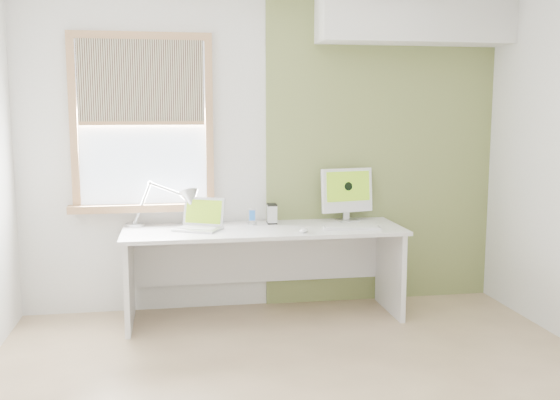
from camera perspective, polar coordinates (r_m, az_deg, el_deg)
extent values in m
cube|color=tan|center=(3.95, 2.67, -16.88)|extent=(4.00, 3.50, 0.02)
cube|color=silver|center=(5.32, -1.28, 4.27)|extent=(4.00, 0.02, 2.60)
cube|color=silver|center=(1.93, 14.13, -2.81)|extent=(4.00, 0.02, 2.60)
cube|color=olive|center=(5.54, 9.07, 4.32)|extent=(2.00, 0.02, 2.60)
cube|color=white|center=(5.48, 11.98, 15.73)|extent=(1.60, 0.40, 0.42)
cube|color=#A4774F|center=(5.27, -18.03, 6.56)|extent=(0.06, 0.06, 1.42)
cube|color=#A4774F|center=(5.22, -6.37, 6.89)|extent=(0.06, 0.06, 1.42)
cube|color=#A4774F|center=(5.25, -12.46, 14.20)|extent=(1.00, 0.06, 0.06)
cube|color=#A4774F|center=(5.26, -12.02, -0.67)|extent=(1.20, 0.14, 0.06)
cube|color=#D1E2F9|center=(5.24, -12.22, 6.76)|extent=(1.00, 0.01, 1.30)
cube|color=beige|center=(5.20, -12.35, 10.33)|extent=(0.98, 0.02, 0.65)
cube|color=#A4774F|center=(5.19, -12.24, 6.75)|extent=(0.98, 0.03, 0.03)
cube|color=silver|center=(5.01, -1.45, -2.72)|extent=(2.20, 0.70, 0.03)
cube|color=silver|center=(5.06, -13.38, -7.09)|extent=(0.04, 0.64, 0.70)
cube|color=silver|center=(5.34, 9.85, -6.17)|extent=(0.04, 0.64, 0.70)
cube|color=silver|center=(5.38, -1.93, -4.86)|extent=(2.08, 0.02, 0.48)
cylinder|color=#B6B8BB|center=(5.23, -12.87, -2.18)|extent=(0.16, 0.16, 0.02)
sphere|color=#B6B8BB|center=(5.23, -12.88, -2.00)|extent=(0.05, 0.05, 0.05)
cylinder|color=#B6B8BB|center=(5.20, -12.23, -0.27)|extent=(0.15, 0.03, 0.33)
sphere|color=#B6B8BB|center=(5.17, -11.58, 1.48)|extent=(0.04, 0.04, 0.04)
cylinder|color=#B6B8BB|center=(5.14, -9.98, 0.91)|extent=(0.29, 0.08, 0.13)
sphere|color=#B6B8BB|center=(5.13, -8.37, 0.32)|extent=(0.04, 0.04, 0.04)
cone|color=#B6B8BB|center=(5.13, -8.06, 0.03)|extent=(0.23, 0.25, 0.20)
cube|color=#B6B8BB|center=(4.97, -7.38, -2.59)|extent=(0.41, 0.37, 0.02)
cube|color=#B2B5B7|center=(4.97, -7.38, -2.47)|extent=(0.32, 0.26, 0.00)
cube|color=#B6B8BB|center=(5.06, -6.85, -1.03)|extent=(0.34, 0.22, 0.22)
cube|color=#5E8610|center=(5.05, -6.88, -1.04)|extent=(0.29, 0.18, 0.18)
cylinder|color=#B6B8BB|center=(5.17, -2.52, -2.11)|extent=(0.07, 0.07, 0.02)
cube|color=#B6B8BB|center=(5.16, -2.52, -1.38)|extent=(0.06, 0.01, 0.11)
cube|color=#194C99|center=(5.15, -2.51, -1.40)|extent=(0.05, 0.00, 0.08)
cube|color=#B6B8BB|center=(5.21, -0.74, -1.24)|extent=(0.08, 0.12, 0.16)
cube|color=black|center=(5.20, -0.74, -0.42)|extent=(0.08, 0.13, 0.01)
cube|color=black|center=(5.23, -0.73, -2.04)|extent=(0.08, 0.13, 0.01)
cube|color=#B6B8BB|center=(5.37, 6.07, -1.81)|extent=(0.19, 0.18, 0.01)
cube|color=#B6B8BB|center=(5.39, 5.95, -0.95)|extent=(0.06, 0.03, 0.15)
cube|color=white|center=(5.35, 6.02, 0.87)|extent=(0.46, 0.16, 0.37)
cube|color=#5E8610|center=(5.33, 6.15, 1.23)|extent=(0.39, 0.10, 0.25)
cylinder|color=black|center=(5.32, 6.16, 1.23)|extent=(0.07, 0.02, 0.07)
cube|color=white|center=(5.01, 6.47, -2.51)|extent=(0.46, 0.19, 0.02)
cube|color=white|center=(5.01, 6.47, -2.40)|extent=(0.42, 0.15, 0.00)
ellipsoid|color=white|center=(4.84, 2.16, -2.73)|extent=(0.10, 0.12, 0.03)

